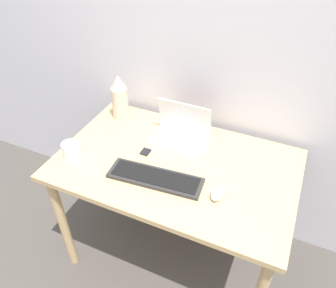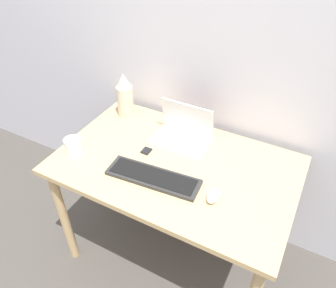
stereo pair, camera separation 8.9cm
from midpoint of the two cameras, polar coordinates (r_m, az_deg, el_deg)
The scene contains 8 objects.
wall_back at distance 1.78m, azimuth 5.89°, elevation 17.21°, with size 6.00×0.05×2.50m.
desk at distance 1.74m, azimuth -0.22°, elevation -5.72°, with size 1.22×0.76×0.78m.
laptop at distance 1.80m, azimuth 0.87°, elevation 2.09°, with size 0.30×0.20×0.22m.
keyboard at distance 1.58m, azimuth -3.86°, elevation -5.93°, with size 0.47×0.18×0.02m.
mouse at distance 1.51m, azimuth 6.88°, elevation -8.55°, with size 0.06×0.10×0.04m.
vase at distance 1.96m, azimuth -9.74°, elevation 7.99°, with size 0.10×0.10×0.28m.
mp3_player at distance 1.74m, azimuth -5.41°, elevation -1.41°, with size 0.04×0.05×0.01m.
mug at distance 1.76m, azimuth -17.89°, elevation -1.13°, with size 0.09×0.09×0.09m.
Camera 1 is at (0.47, -0.77, 1.90)m, focal length 35.00 mm.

